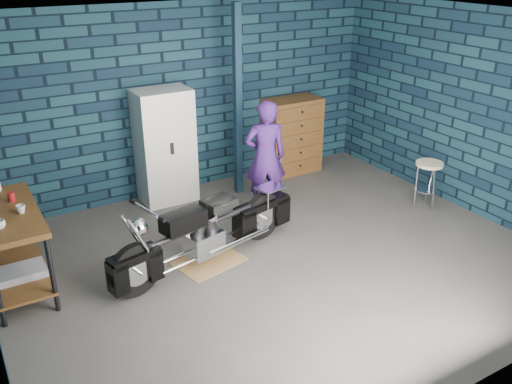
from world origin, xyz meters
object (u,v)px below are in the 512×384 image
person (265,157)px  shop_stool (427,185)px  workbench (14,250)px  storage_bin (24,281)px  locker (165,147)px  motorcycle (208,226)px  tool_chest (292,136)px

person → shop_stool: 2.28m
workbench → storage_bin: size_ratio=2.96×
person → locker: 1.43m
motorcycle → tool_chest: 3.03m
person → shop_stool: size_ratio=2.30×
workbench → motorcycle: motorcycle is taller
storage_bin → locker: (2.20, 1.42, 0.66)m
storage_bin → tool_chest: 4.59m
motorcycle → shop_stool: bearing=-16.4°
storage_bin → shop_stool: bearing=-7.2°
person → tool_chest: bearing=-119.7°
workbench → motorcycle: bearing=-15.8°
workbench → locker: bearing=30.2°
shop_stool → motorcycle: bearing=176.0°
motorcycle → tool_chest: size_ratio=1.78×
workbench → person: person is taller
locker → motorcycle: bearing=-97.7°
workbench → shop_stool: (5.22, -0.79, -0.12)m
person → shop_stool: person is taller
storage_bin → motorcycle: bearing=-12.3°
workbench → tool_chest: size_ratio=1.17×
workbench → tool_chest: tool_chest is taller
tool_chest → shop_stool: size_ratio=1.78×
motorcycle → person: (1.29, 0.86, 0.31)m
person → shop_stool: bearing=169.3°
locker → storage_bin: bearing=-147.1°
person → storage_bin: person is taller
workbench → locker: locker is taller
locker → tool_chest: size_ratio=1.35×
storage_bin → tool_chest: bearing=18.2°
locker → shop_stool: (3.00, -2.08, -0.47)m
motorcycle → locker: locker is taller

